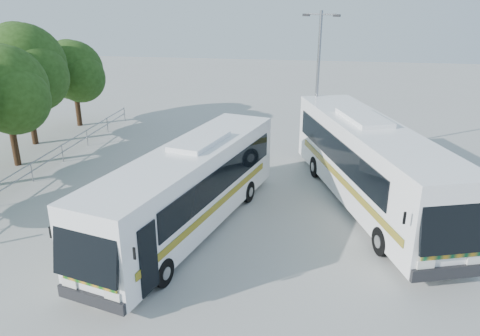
% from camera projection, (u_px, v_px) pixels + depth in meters
% --- Properties ---
extents(ground, '(100.00, 100.00, 0.00)m').
position_uv_depth(ground, '(216.00, 223.00, 19.28)').
color(ground, '#A1A19B').
rests_on(ground, ground).
extents(kerb_divider, '(0.40, 16.00, 0.15)m').
position_uv_depth(kerb_divider, '(176.00, 198.00, 21.44)').
color(kerb_divider, '#B2B2AD').
rests_on(kerb_divider, ground).
extents(railing, '(0.06, 22.00, 1.00)m').
position_uv_depth(railing, '(42.00, 161.00, 24.18)').
color(railing, gray).
rests_on(railing, ground).
extents(tree_far_c, '(4.97, 4.69, 6.49)m').
position_uv_depth(tree_far_c, '(6.00, 88.00, 24.27)').
color(tree_far_c, '#382314').
rests_on(tree_far_c, ground).
extents(tree_far_d, '(5.62, 5.30, 7.33)m').
position_uv_depth(tree_far_d, '(25.00, 66.00, 27.66)').
color(tree_far_d, '#382314').
rests_on(tree_far_d, ground).
extents(tree_far_e, '(4.54, 4.28, 5.92)m').
position_uv_depth(tree_far_e, '(74.00, 71.00, 32.05)').
color(tree_far_e, '#382314').
rests_on(tree_far_e, ground).
extents(coach_main, '(5.29, 12.14, 3.31)m').
position_uv_depth(coach_main, '(189.00, 187.00, 18.21)').
color(coach_main, white).
rests_on(coach_main, ground).
extents(coach_adjacent, '(6.48, 13.20, 3.62)m').
position_uv_depth(coach_adjacent, '(370.00, 163.00, 20.28)').
color(coach_adjacent, white).
rests_on(coach_adjacent, ground).
extents(lamppost, '(1.94, 0.75, 8.07)m').
position_uv_depth(lamppost, '(317.00, 81.00, 25.12)').
color(lamppost, gray).
rests_on(lamppost, ground).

